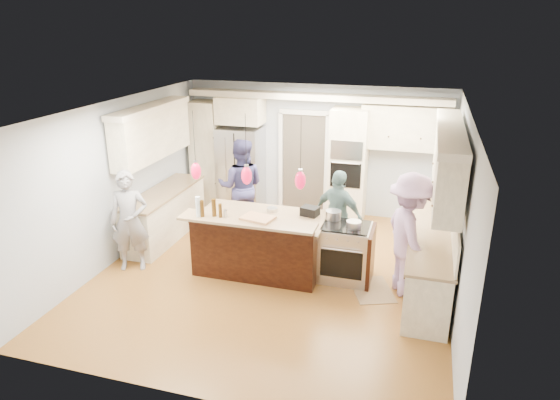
{
  "coord_description": "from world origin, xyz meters",
  "views": [
    {
      "loc": [
        2.16,
        -6.98,
        3.93
      ],
      "look_at": [
        0.0,
        0.35,
        1.15
      ],
      "focal_mm": 32.0,
      "sensor_mm": 36.0,
      "label": 1
    }
  ],
  "objects_px": {
    "refrigerator": "(241,169)",
    "kitchen_island": "(261,242)",
    "island_range": "(347,252)",
    "person_far_left": "(241,187)",
    "person_bar_end": "(129,221)"
  },
  "relations": [
    {
      "from": "person_bar_end",
      "to": "person_far_left",
      "type": "bearing_deg",
      "value": 36.33
    },
    {
      "from": "refrigerator",
      "to": "person_bar_end",
      "type": "distance_m",
      "value": 3.22
    },
    {
      "from": "island_range",
      "to": "person_far_left",
      "type": "bearing_deg",
      "value": 149.9
    },
    {
      "from": "refrigerator",
      "to": "kitchen_island",
      "type": "relative_size",
      "value": 0.86
    },
    {
      "from": "refrigerator",
      "to": "person_bar_end",
      "type": "bearing_deg",
      "value": -103.46
    },
    {
      "from": "person_far_left",
      "to": "person_bar_end",
      "type": "bearing_deg",
      "value": 45.48
    },
    {
      "from": "refrigerator",
      "to": "island_range",
      "type": "height_order",
      "value": "refrigerator"
    },
    {
      "from": "refrigerator",
      "to": "kitchen_island",
      "type": "xyz_separation_m",
      "value": [
        1.3,
        -2.57,
        -0.42
      ]
    },
    {
      "from": "island_range",
      "to": "person_far_left",
      "type": "xyz_separation_m",
      "value": [
        -2.26,
        1.31,
        0.47
      ]
    },
    {
      "from": "island_range",
      "to": "person_bar_end",
      "type": "bearing_deg",
      "value": -169.5
    },
    {
      "from": "refrigerator",
      "to": "person_far_left",
      "type": "bearing_deg",
      "value": -69.15
    },
    {
      "from": "island_range",
      "to": "person_far_left",
      "type": "distance_m",
      "value": 2.65
    },
    {
      "from": "person_bar_end",
      "to": "person_far_left",
      "type": "xyz_separation_m",
      "value": [
        1.2,
        1.95,
        0.08
      ]
    },
    {
      "from": "kitchen_island",
      "to": "person_far_left",
      "type": "distance_m",
      "value": 1.69
    },
    {
      "from": "kitchen_island",
      "to": "person_bar_end",
      "type": "xyz_separation_m",
      "value": [
        -2.05,
        -0.57,
        0.36
      ]
    }
  ]
}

